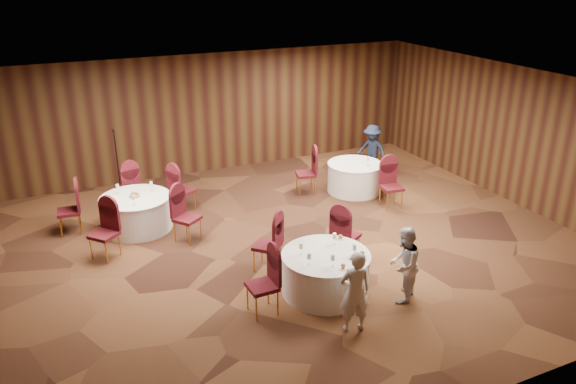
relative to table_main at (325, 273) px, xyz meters
name	(u,v)px	position (x,y,z in m)	size (l,w,h in m)	color
ground	(283,247)	(0.02, 1.84, -0.38)	(12.00, 12.00, 0.00)	black
room_shell	(283,155)	(0.02, 1.84, 1.59)	(12.00, 12.00, 12.00)	silver
table_main	(325,273)	(0.00, 0.00, 0.00)	(1.54, 1.54, 0.74)	silver
table_left	(137,212)	(-2.50, 3.95, 0.00)	(1.50, 1.50, 0.74)	silver
table_right	(354,177)	(2.88, 3.83, 0.00)	(1.37, 1.37, 0.74)	silver
chairs_main	(294,254)	(-0.31, 0.65, 0.12)	(2.78, 1.90, 1.00)	#3A0B0D
chairs_left	(135,207)	(-2.52, 3.97, 0.12)	(3.12, 2.97, 1.00)	#3A0B0D
chairs_right	(347,180)	(2.45, 3.44, 0.12)	(2.03, 2.25, 1.00)	#3A0B0D
tabletop_main	(336,250)	(0.14, -0.10, 0.47)	(1.08, 1.08, 0.22)	silver
tabletop_left	(135,193)	(-2.50, 3.96, 0.45)	(0.77, 0.83, 0.22)	silver
tabletop_right	(368,160)	(3.07, 3.57, 0.52)	(0.08, 0.08, 0.22)	silver
mic_stand	(119,176)	(-2.52, 6.04, 0.12)	(0.24, 0.24, 1.67)	black
woman_a	(355,292)	(-0.12, -1.15, 0.32)	(0.50, 0.33, 1.38)	silver
woman_b	(404,265)	(1.08, -0.75, 0.30)	(0.66, 0.51, 1.35)	silver
man_c	(372,150)	(3.92, 4.67, 0.32)	(0.90, 0.52, 1.39)	#151C31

